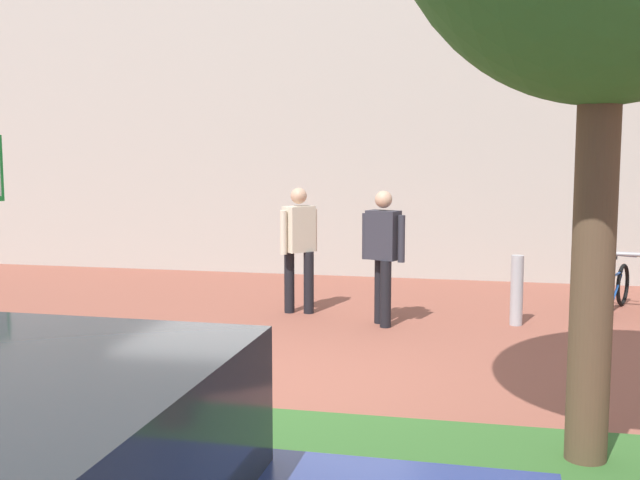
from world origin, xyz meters
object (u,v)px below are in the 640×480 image
object	(u,v)px
bollard_steel	(517,290)
person_shirt_white	(299,242)
person_suited_navy	(383,249)
bike_at_sign	(3,383)

from	to	relation	value
bollard_steel	person_shirt_white	world-z (taller)	person_shirt_white
bollard_steel	person_suited_navy	bearing A→B (deg)	-167.64
bike_at_sign	bollard_steel	size ratio (longest dim) A/B	1.86
bike_at_sign	person_shirt_white	size ratio (longest dim) A/B	0.97
person_shirt_white	bike_at_sign	bearing A→B (deg)	-105.49
bollard_steel	person_suited_navy	distance (m)	1.79
bike_at_sign	bollard_steel	world-z (taller)	bollard_steel
bike_at_sign	person_shirt_white	xyz separation A→B (m)	(1.32, 4.76, 0.63)
person_suited_navy	bollard_steel	bearing A→B (deg)	12.36
person_suited_navy	person_shirt_white	world-z (taller)	same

